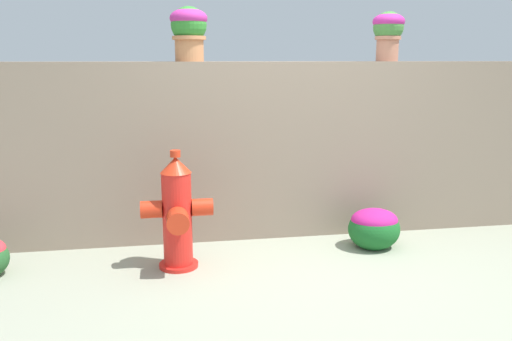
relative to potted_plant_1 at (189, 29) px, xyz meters
The scene contains 6 objects.
ground_plane 2.25m from the potted_plant_1, 50.26° to the right, with size 24.00×24.00×0.00m, color gray.
stone_wall 1.34m from the potted_plant_1, ahead, with size 5.91×0.36×1.56m, color gray.
potted_plant_1 is the anchor object (origin of this frame).
potted_plant_2 1.76m from the potted_plant_1, ahead, with size 0.28×0.28×0.43m.
fire_hydrant 1.58m from the potted_plant_1, 102.37° to the right, with size 0.54×0.44×0.92m.
flower_bush_right 2.29m from the potted_plant_1, 19.78° to the right, with size 0.44×0.40×0.36m.
Camera 1 is at (-1.05, -3.61, 1.58)m, focal length 37.24 mm.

